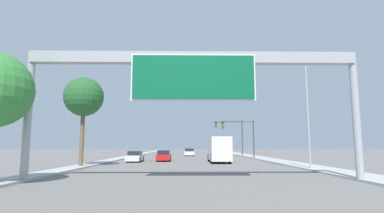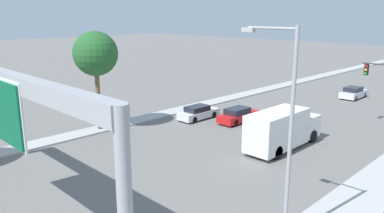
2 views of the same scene
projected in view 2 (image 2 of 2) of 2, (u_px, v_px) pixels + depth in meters
median_strip_left at (282, 86)px, 54.86m from camera, size 2.00×120.00×0.15m
car_near_right at (198, 113)px, 37.42m from camera, size 1.70×4.52×1.37m
car_far_center at (353, 93)px, 46.79m from camera, size 1.88×4.34×1.44m
car_mid_right at (238, 115)px, 36.35m from camera, size 1.75×4.61×1.43m
truck_box_primary at (282, 129)px, 28.95m from camera, size 2.32×7.87×3.09m
palm_tree_background at (96, 54)px, 32.29m from camera, size 3.88×3.88×8.85m
street_lamp_right at (285, 121)px, 16.10m from camera, size 2.81×0.28×9.77m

